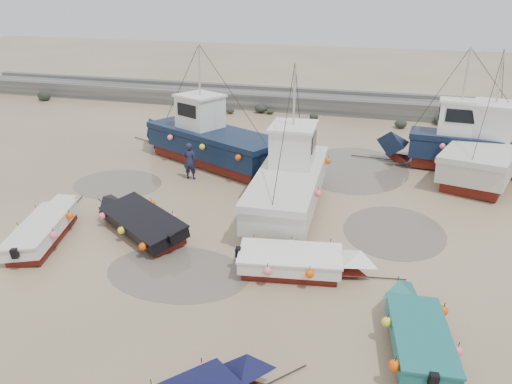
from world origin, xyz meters
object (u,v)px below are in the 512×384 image
dinghy_4 (140,219)px  cabin_boat_1 (291,178)px  dinghy_0 (47,225)px  cabin_boat_2 (460,144)px  cabin_boat_0 (206,138)px  dinghy_5 (301,260)px  dinghy_2 (417,330)px  person (191,179)px  cabin_boat_3 (489,148)px

dinghy_4 → cabin_boat_1: bearing=-19.9°
dinghy_0 → cabin_boat_2: 20.53m
cabin_boat_0 → cabin_boat_1: same height
dinghy_0 → dinghy_5: same height
dinghy_2 → dinghy_4: same height
cabin_boat_0 → person: bearing=-151.5°
cabin_boat_2 → person: size_ratio=5.01×
dinghy_2 → cabin_boat_2: bearing=73.0°
cabin_boat_1 → person: size_ratio=5.67×
dinghy_4 → cabin_boat_0: bearing=36.1°
dinghy_4 → dinghy_5: 6.99m
cabin_boat_0 → dinghy_4: bearing=-152.4°
dinghy_0 → cabin_boat_1: cabin_boat_1 is taller
dinghy_0 → person: (3.11, 7.27, -0.54)m
cabin_boat_1 → dinghy_0: bearing=-149.7°
cabin_boat_0 → cabin_boat_2: (13.39, 2.39, 0.06)m
cabin_boat_2 → person: (-13.25, -5.11, -1.36)m
cabin_boat_1 → dinghy_4: bearing=-145.5°
cabin_boat_1 → person: cabin_boat_1 is taller
cabin_boat_1 → cabin_boat_3: (9.06, 6.67, 0.01)m
cabin_boat_0 → cabin_boat_1: 7.31m
dinghy_2 → dinghy_5: 4.69m
dinghy_5 → cabin_boat_1: (-1.46, 5.41, 0.77)m
dinghy_0 → cabin_boat_1: size_ratio=0.59×
dinghy_5 → cabin_boat_3: size_ratio=0.56×
cabin_boat_1 → cabin_boat_2: 10.39m
dinghy_0 → dinghy_4: same height
dinghy_5 → person: 10.11m
dinghy_4 → person: 5.82m
dinghy_0 → cabin_boat_0: bearing=59.7°
dinghy_5 → cabin_boat_2: (6.24, 12.39, 0.81)m
dinghy_2 → person: size_ratio=2.91×
cabin_boat_2 → cabin_boat_3: (1.36, -0.31, -0.03)m
dinghy_5 → cabin_boat_2: cabin_boat_2 is taller
dinghy_0 → cabin_boat_3: size_ratio=0.62×
dinghy_5 → cabin_boat_1: 5.65m
cabin_boat_2 → person: cabin_boat_2 is taller
dinghy_4 → cabin_boat_3: bearing=-19.8°
dinghy_2 → cabin_boat_1: (-5.21, 8.22, 0.76)m
dinghy_2 → person: dinghy_2 is taller
dinghy_2 → person: (-10.75, 10.09, -0.56)m
dinghy_0 → cabin_boat_0: 10.45m
dinghy_4 → cabin_boat_2: size_ratio=0.62×
cabin_boat_1 → person: 6.00m
dinghy_2 → dinghy_5: bearing=135.4°
dinghy_2 → cabin_boat_0: (-10.90, 12.81, 0.75)m
cabin_boat_2 → cabin_boat_1: bearing=137.0°
dinghy_0 → dinghy_2: 14.14m
cabin_boat_1 → cabin_boat_3: size_ratio=1.04×
dinghy_0 → cabin_boat_3: 21.45m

